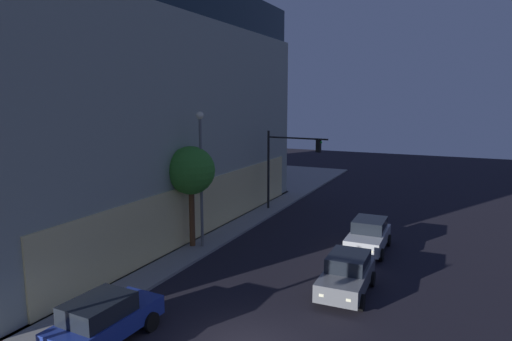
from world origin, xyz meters
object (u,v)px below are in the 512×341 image
object	(u,v)px
modern_building	(55,107)
car_silver	(368,235)
traffic_light_far_corner	(287,158)
car_blue	(104,319)
car_grey	(347,274)
street_lamp_sidewalk	(201,163)
sidewalk_tree	(191,171)

from	to	relation	value
modern_building	car_silver	bearing A→B (deg)	-86.05
modern_building	traffic_light_far_corner	distance (m)	17.39
car_blue	car_grey	bearing A→B (deg)	-41.48
street_lamp_sidewalk	car_blue	bearing A→B (deg)	-167.43
modern_building	traffic_light_far_corner	size ratio (longest dim) A/B	4.74
car_blue	car_grey	world-z (taller)	car_grey
car_grey	car_silver	world-z (taller)	car_silver
sidewalk_tree	car_silver	distance (m)	10.75
traffic_light_far_corner	car_blue	world-z (taller)	traffic_light_far_corner
street_lamp_sidewalk	sidewalk_tree	distance (m)	0.76
street_lamp_sidewalk	car_silver	world-z (taller)	street_lamp_sidewalk
car_blue	sidewalk_tree	bearing A→B (deg)	15.78
street_lamp_sidewalk	car_blue	world-z (taller)	street_lamp_sidewalk
modern_building	car_silver	size ratio (longest dim) A/B	6.54
car_grey	traffic_light_far_corner	bearing A→B (deg)	32.02
sidewalk_tree	car_blue	xyz separation A→B (m)	(-9.85, -2.78, -3.64)
traffic_light_far_corner	sidewalk_tree	xyz separation A→B (m)	(-9.98, 1.94, 0.32)
street_lamp_sidewalk	car_silver	xyz separation A→B (m)	(3.76, -8.76, -4.12)
sidewalk_tree	street_lamp_sidewalk	bearing A→B (deg)	-70.17
street_lamp_sidewalk	car_blue	size ratio (longest dim) A/B	1.82
car_blue	car_silver	bearing A→B (deg)	-25.30
sidewalk_tree	car_blue	distance (m)	10.86
modern_building	car_grey	world-z (taller)	modern_building
modern_building	traffic_light_far_corner	world-z (taller)	modern_building
modern_building	car_grey	bearing A→B (deg)	-101.38
modern_building	street_lamp_sidewalk	distance (m)	14.28
traffic_light_far_corner	street_lamp_sidewalk	size ratio (longest dim) A/B	0.78
street_lamp_sidewalk	sidewalk_tree	size ratio (longest dim) A/B	1.33
car_grey	car_silver	distance (m)	6.15
modern_building	car_silver	xyz separation A→B (m)	(1.56, -22.56, -7.07)
modern_building	sidewalk_tree	distance (m)	13.90
car_silver	street_lamp_sidewalk	bearing A→B (deg)	113.24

